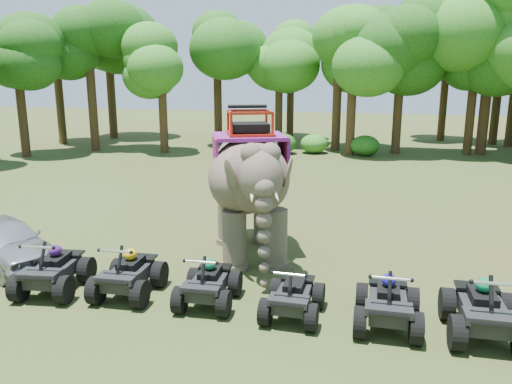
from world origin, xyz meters
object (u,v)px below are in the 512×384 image
at_px(parked_car, 5,242).
at_px(atv_5, 484,303).
at_px(atv_2, 208,278).
at_px(elephant, 250,183).
at_px(atv_0, 53,264).
at_px(atv_1, 128,268).
at_px(atv_3, 293,290).
at_px(atv_4, 388,296).

distance_m(parked_car, atv_5, 11.24).
bearing_deg(atv_2, elephant, 84.87).
xyz_separation_m(elephant, atv_0, (-3.66, -3.45, -1.35)).
relative_size(atv_0, atv_1, 1.02).
xyz_separation_m(elephant, parked_car, (-5.86, -2.39, -1.36)).
xyz_separation_m(elephant, atv_1, (-1.93, -3.19, -1.36)).
xyz_separation_m(atv_1, atv_5, (7.29, 0.01, 0.05)).
bearing_deg(atv_0, atv_3, -6.65).
bearing_deg(atv_3, atv_1, 178.83).
xyz_separation_m(atv_0, atv_2, (3.60, 0.28, -0.05)).
relative_size(elephant, atv_1, 2.79).
bearing_deg(parked_car, elephant, -42.47).
height_order(elephant, atv_5, elephant).
bearing_deg(atv_4, atv_2, 177.90).
xyz_separation_m(parked_car, atv_0, (2.20, -1.06, 0.02)).
bearing_deg(atv_1, atv_5, -3.48).
relative_size(atv_2, atv_4, 0.93).
xyz_separation_m(atv_1, atv_4, (5.57, -0.04, 0.00)).
bearing_deg(parked_car, atv_2, -72.37).
xyz_separation_m(atv_1, atv_3, (3.72, -0.09, -0.06)).
bearing_deg(atv_2, atv_5, -4.06).
relative_size(atv_1, atv_4, 1.00).
bearing_deg(atv_0, atv_4, -6.74).
xyz_separation_m(elephant, atv_5, (5.35, -3.19, -1.32)).
distance_m(elephant, atv_1, 3.98).
bearing_deg(atv_1, atv_3, -4.88).
relative_size(atv_1, atv_2, 1.07).
relative_size(parked_car, atv_1, 2.17).
bearing_deg(atv_0, atv_5, -6.76).
height_order(atv_2, atv_3, atv_2).
bearing_deg(atv_5, atv_4, 179.31).
distance_m(parked_car, atv_4, 9.54).
relative_size(atv_1, atv_5, 0.93).
xyz_separation_m(parked_car, atv_2, (5.80, -0.78, -0.04)).
xyz_separation_m(elephant, atv_4, (3.64, -3.24, -1.36)).
bearing_deg(atv_1, elephant, 55.27).
xyz_separation_m(atv_2, atv_3, (1.85, -0.11, -0.02)).
distance_m(elephant, atv_4, 5.06).
bearing_deg(elephant, parked_car, -179.85).
relative_size(elephant, parked_car, 1.29).
height_order(atv_0, atv_1, atv_0).
distance_m(atv_0, atv_1, 1.75).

